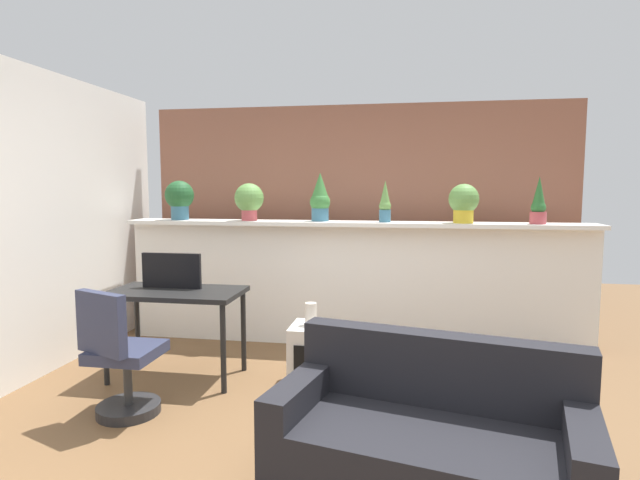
% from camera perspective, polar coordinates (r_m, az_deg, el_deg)
% --- Properties ---
extents(ground_plane, '(12.00, 12.00, 0.00)m').
position_cam_1_polar(ground_plane, '(3.47, -0.15, -21.54)').
color(ground_plane, brown).
extents(divider_wall, '(4.63, 0.16, 1.22)m').
position_cam_1_polar(divider_wall, '(5.16, 3.61, -5.15)').
color(divider_wall, white).
rests_on(divider_wall, ground).
extents(plant_shelf, '(4.63, 0.38, 0.04)m').
position_cam_1_polar(plant_shelf, '(5.03, 3.61, 1.84)').
color(plant_shelf, white).
rests_on(plant_shelf, divider_wall).
extents(brick_wall_behind, '(4.63, 0.10, 2.50)m').
position_cam_1_polar(brick_wall_behind, '(5.67, 4.28, 2.35)').
color(brick_wall_behind, '#935B47').
rests_on(brick_wall_behind, ground).
extents(side_wall_left, '(0.12, 4.40, 2.60)m').
position_cam_1_polar(side_wall_left, '(4.63, -32.30, 1.28)').
color(side_wall_left, white).
rests_on(side_wall_left, ground).
extents(potted_plant_0, '(0.30, 0.30, 0.41)m').
position_cam_1_polar(potted_plant_0, '(5.53, -15.54, 4.60)').
color(potted_plant_0, '#386B84').
rests_on(potted_plant_0, plant_shelf).
extents(potted_plant_1, '(0.30, 0.30, 0.38)m').
position_cam_1_polar(potted_plant_1, '(5.24, -7.98, 4.52)').
color(potted_plant_1, '#B7474C').
rests_on(potted_plant_1, plant_shelf).
extents(potted_plant_2, '(0.21, 0.21, 0.49)m').
position_cam_1_polar(potted_plant_2, '(5.10, 0.01, 4.74)').
color(potted_plant_2, '#386B84').
rests_on(potted_plant_2, plant_shelf).
extents(potted_plant_3, '(0.12, 0.12, 0.41)m').
position_cam_1_polar(potted_plant_3, '(4.99, 7.33, 4.14)').
color(potted_plant_3, '#386B84').
rests_on(potted_plant_3, plant_shelf).
extents(potted_plant_4, '(0.28, 0.28, 0.37)m').
position_cam_1_polar(potted_plant_4, '(5.01, 15.88, 4.17)').
color(potted_plant_4, gold).
rests_on(potted_plant_4, plant_shelf).
extents(potted_plant_5, '(0.15, 0.15, 0.44)m').
position_cam_1_polar(potted_plant_5, '(5.11, 23.39, 3.77)').
color(potted_plant_5, '#B7474C').
rests_on(potted_plant_5, plant_shelf).
extents(desk, '(1.10, 0.60, 0.75)m').
position_cam_1_polar(desk, '(4.42, -15.91, -6.53)').
color(desk, black).
rests_on(desk, ground).
extents(tv_monitor, '(0.52, 0.04, 0.30)m').
position_cam_1_polar(tv_monitor, '(4.48, -16.37, -3.33)').
color(tv_monitor, black).
rests_on(tv_monitor, desk).
extents(office_chair, '(0.51, 0.51, 0.91)m').
position_cam_1_polar(office_chair, '(3.87, -21.59, -12.73)').
color(office_chair, '#262628').
rests_on(office_chair, ground).
extents(side_cube_shelf, '(0.40, 0.41, 0.50)m').
position_cam_1_polar(side_cube_shelf, '(4.19, -0.46, -12.90)').
color(side_cube_shelf, silver).
rests_on(side_cube_shelf, ground).
extents(vase_on_shelf, '(0.09, 0.09, 0.18)m').
position_cam_1_polar(vase_on_shelf, '(4.11, -1.04, -8.32)').
color(vase_on_shelf, silver).
rests_on(vase_on_shelf, side_cube_shelf).
extents(couch, '(1.69, 1.09, 0.80)m').
position_cam_1_polar(couch, '(2.86, 12.16, -21.62)').
color(couch, black).
rests_on(couch, ground).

